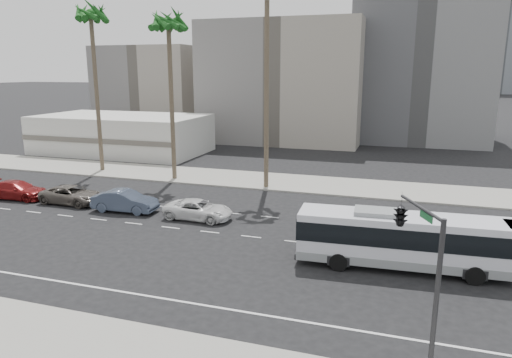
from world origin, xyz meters
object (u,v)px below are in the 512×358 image
at_px(car_a, 198,210).
at_px(car_d, 17,190).
at_px(city_bus, 402,239).
at_px(palm_far, 91,18).
at_px(car_c, 72,195).
at_px(car_b, 125,201).
at_px(palm_mid, 168,27).
at_px(traffic_signal, 404,221).

height_order(car_a, car_d, car_d).
bearing_deg(city_bus, palm_far, 148.69).
bearing_deg(palm_far, city_bus, -27.98).
bearing_deg(car_c, car_b, -94.94).
bearing_deg(car_c, palm_mid, -19.80).
xyz_separation_m(city_bus, traffic_signal, (-0.04, -7.37, 3.37)).
distance_m(traffic_signal, palm_far, 41.47).
bearing_deg(car_d, traffic_signal, -115.37).
bearing_deg(city_bus, car_b, 164.30).
bearing_deg(car_b, traffic_signal, -122.76).
bearing_deg(city_bus, car_a, 159.08).
bearing_deg(traffic_signal, city_bus, 65.21).
relative_size(car_a, car_d, 0.96).
height_order(car_b, palm_far, palm_far).
relative_size(car_a, palm_far, 0.29).
distance_m(car_b, palm_far, 22.50).
xyz_separation_m(car_a, car_b, (-6.27, -0.05, 0.13)).
distance_m(car_c, palm_far, 20.11).
xyz_separation_m(city_bus, palm_far, (-31.82, 16.90, 14.38)).
bearing_deg(car_d, palm_far, -4.13).
distance_m(car_b, car_d, 11.01).
height_order(car_d, palm_far, palm_far).
relative_size(car_a, car_c, 0.97).
distance_m(traffic_signal, palm_mid, 33.47).
distance_m(car_b, palm_mid, 17.94).
xyz_separation_m(car_c, car_d, (-5.50, -0.20, 0.04)).
xyz_separation_m(car_b, palm_far, (-11.01, 12.34, 15.26)).
distance_m(city_bus, traffic_signal, 8.11).
bearing_deg(city_bus, car_c, 165.59).
xyz_separation_m(city_bus, car_d, (-31.81, 4.95, -0.95)).
relative_size(city_bus, car_c, 2.17).
bearing_deg(traffic_signal, palm_mid, 109.56).
bearing_deg(car_d, car_b, -96.19).
height_order(traffic_signal, palm_mid, palm_mid).
relative_size(car_d, palm_mid, 0.33).
bearing_deg(palm_far, car_a, -35.43).
height_order(car_c, traffic_signal, traffic_signal).
bearing_deg(car_b, palm_far, 38.87).
relative_size(car_d, palm_far, 0.30).
height_order(car_d, traffic_signal, traffic_signal).
xyz_separation_m(car_d, palm_far, (-0.01, 11.95, 15.33)).
relative_size(car_a, traffic_signal, 0.85).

